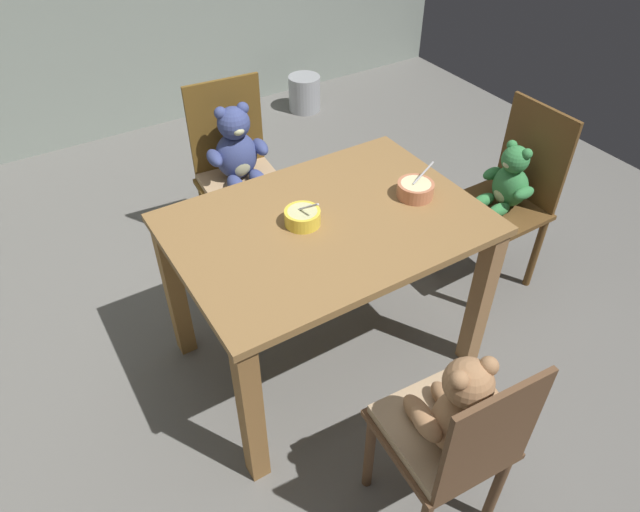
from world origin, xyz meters
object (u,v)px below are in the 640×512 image
(teddy_chair_near_front, at_px, (454,423))
(porridge_bowl_yellow_center, at_px, (302,217))
(teddy_chair_near_right, at_px, (508,191))
(metal_pail, at_px, (304,93))
(dining_table, at_px, (327,249))
(porridge_bowl_terracotta_near_right, at_px, (415,189))
(teddy_chair_far_center, at_px, (239,164))

(teddy_chair_near_front, xyz_separation_m, porridge_bowl_yellow_center, (-0.02, 0.86, 0.23))
(teddy_chair_near_right, xyz_separation_m, metal_pail, (0.15, 2.14, -0.39))
(dining_table, bearing_deg, porridge_bowl_terracotta_near_right, -6.45)
(teddy_chair_near_right, distance_m, teddy_chair_far_center, 1.29)
(dining_table, distance_m, porridge_bowl_terracotta_near_right, 0.42)
(dining_table, bearing_deg, metal_pail, 61.65)
(porridge_bowl_yellow_center, relative_size, porridge_bowl_terracotta_near_right, 0.91)
(porridge_bowl_terracotta_near_right, relative_size, metal_pail, 0.58)
(teddy_chair_near_front, relative_size, metal_pail, 3.22)
(teddy_chair_near_front, relative_size, teddy_chair_far_center, 0.92)
(teddy_chair_near_right, distance_m, porridge_bowl_terracotta_near_right, 0.68)
(porridge_bowl_yellow_center, bearing_deg, dining_table, -21.84)
(teddy_chair_far_center, bearing_deg, porridge_bowl_yellow_center, -2.24)
(porridge_bowl_yellow_center, bearing_deg, teddy_chair_near_right, -1.50)
(dining_table, distance_m, teddy_chair_near_right, 1.01)
(teddy_chair_near_front, xyz_separation_m, teddy_chair_far_center, (0.08, 1.65, 0.02))
(teddy_chair_near_right, height_order, porridge_bowl_terracotta_near_right, teddy_chair_near_right)
(porridge_bowl_terracotta_near_right, distance_m, metal_pail, 2.41)
(dining_table, bearing_deg, teddy_chair_near_right, 0.32)
(teddy_chair_far_center, relative_size, metal_pail, 3.50)
(porridge_bowl_yellow_center, xyz_separation_m, porridge_bowl_terracotta_near_right, (0.47, -0.08, 0.00))
(teddy_chair_near_front, height_order, metal_pail, teddy_chair_near_front)
(metal_pail, bearing_deg, porridge_bowl_yellow_center, -120.48)
(teddy_chair_far_center, distance_m, porridge_bowl_terracotta_near_right, 0.97)
(teddy_chair_near_front, xyz_separation_m, teddy_chair_near_right, (1.08, 0.83, -0.02))
(teddy_chair_near_right, distance_m, metal_pail, 2.18)
(teddy_chair_near_right, bearing_deg, dining_table, -0.22)
(dining_table, height_order, teddy_chair_near_right, teddy_chair_near_right)
(porridge_bowl_yellow_center, bearing_deg, teddy_chair_far_center, 82.85)
(teddy_chair_near_front, bearing_deg, porridge_bowl_yellow_center, 4.77)
(dining_table, xyz_separation_m, teddy_chair_far_center, (0.01, 0.83, -0.05))
(dining_table, height_order, teddy_chair_far_center, teddy_chair_far_center)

